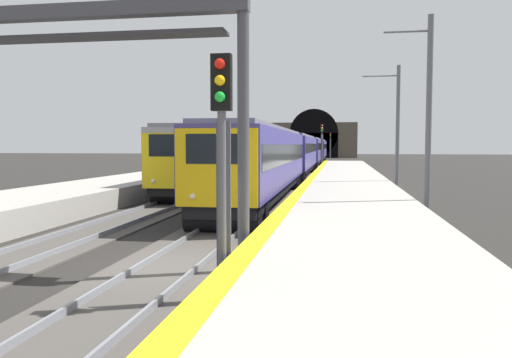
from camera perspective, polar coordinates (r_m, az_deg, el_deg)
name	(u,v)px	position (r m, az deg, el deg)	size (l,w,h in m)	color
ground_plane	(172,269)	(12.95, -9.32, -9.92)	(320.00, 320.00, 0.00)	#282623
platform_right	(357,256)	(12.19, 11.24, -8.45)	(112.00, 4.93, 0.98)	#ADA89E
platform_right_edge_strip	(263,232)	(12.22, 0.78, -5.99)	(112.00, 0.50, 0.01)	yellow
track_main_line	(172,268)	(12.94, -9.32, -9.75)	(160.00, 3.15, 0.21)	#4C4742
track_adjacent_line	(11,261)	(14.91, -25.66, -8.26)	(160.00, 2.78, 0.21)	#4C4742
train_main_approaching	(304,152)	(58.33, 5.42, 3.05)	(84.66, 3.04, 3.95)	navy
train_adjacent_platform	(261,151)	(54.98, 0.57, 3.11)	(61.55, 3.27, 5.04)	gray
railway_signal_near	(222,154)	(9.63, -3.83, 2.83)	(0.39, 0.38, 4.75)	#4C4C54
railway_signal_mid	(322,142)	(61.66, 7.38, 4.07)	(0.39, 0.38, 5.55)	#4C4C54
railway_signal_far	(330,143)	(112.95, 8.31, 4.01)	(0.39, 0.38, 5.77)	#4C4C54
overhead_signal_gantry	(83,69)	(13.48, -18.76, 11.52)	(0.70, 8.28, 6.49)	#3F3F47
tunnel_portal	(314,140)	(122.48, 6.50, 4.35)	(2.85, 20.26, 11.51)	#51473D
catenary_mast_near	(397,130)	(30.92, 15.49, 5.32)	(0.22, 2.16, 7.66)	#595B60
catenary_mast_far	(428,119)	(20.42, 18.67, 6.40)	(0.22, 1.82, 7.92)	#595B60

